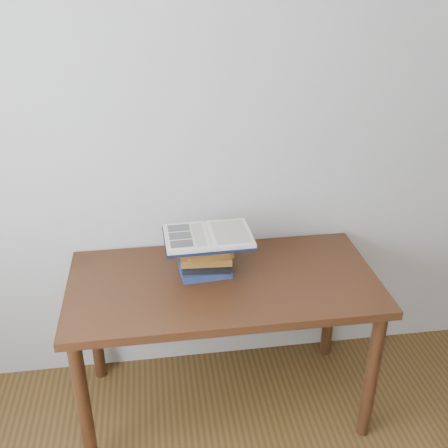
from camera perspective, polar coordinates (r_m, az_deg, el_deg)
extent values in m
cube|color=#B9B6AF|center=(2.45, -1.29, 9.79)|extent=(3.50, 0.04, 2.60)
cube|color=#401C10|center=(2.37, -0.08, -6.45)|extent=(1.38, 0.69, 0.04)
cylinder|color=#401C10|center=(2.39, -15.01, -18.68)|extent=(0.06, 0.06, 0.70)
cylinder|color=#401C10|center=(2.54, 15.75, -15.62)|extent=(0.06, 0.06, 0.70)
cylinder|color=#401C10|center=(2.82, -13.96, -10.36)|extent=(0.06, 0.06, 0.70)
cylinder|color=#401C10|center=(2.94, 11.50, -8.29)|extent=(0.06, 0.06, 0.70)
cube|color=#1A1D4F|center=(2.40, -2.08, -4.96)|extent=(0.24, 0.18, 0.03)
cube|color=black|center=(2.39, -1.89, -4.31)|extent=(0.23, 0.17, 0.03)
cube|color=olive|center=(2.39, -2.01, -3.45)|extent=(0.24, 0.17, 0.03)
cube|color=olive|center=(2.36, -1.67, -2.92)|extent=(0.21, 0.17, 0.03)
cube|color=olive|center=(2.34, -2.27, -2.35)|extent=(0.24, 0.19, 0.02)
cube|color=maroon|center=(2.34, -2.01, -1.65)|extent=(0.23, 0.18, 0.03)
cube|color=black|center=(2.30, -1.74, -1.58)|extent=(0.39, 0.28, 0.01)
cube|color=beige|center=(2.28, -4.14, -1.47)|extent=(0.19, 0.26, 0.02)
cube|color=beige|center=(2.31, 0.63, -1.08)|extent=(0.19, 0.26, 0.02)
cylinder|color=beige|center=(2.29, -1.75, -1.31)|extent=(0.02, 0.26, 0.01)
cube|color=black|center=(2.34, -4.97, -0.42)|extent=(0.10, 0.06, 0.00)
cube|color=black|center=(2.28, -4.80, -1.26)|extent=(0.10, 0.06, 0.00)
cube|color=black|center=(2.21, -4.62, -2.15)|extent=(0.10, 0.06, 0.00)
cube|color=beige|center=(2.28, -2.77, -1.14)|extent=(0.05, 0.21, 0.00)
cube|color=beige|center=(2.30, 0.72, -0.85)|extent=(0.15, 0.22, 0.00)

